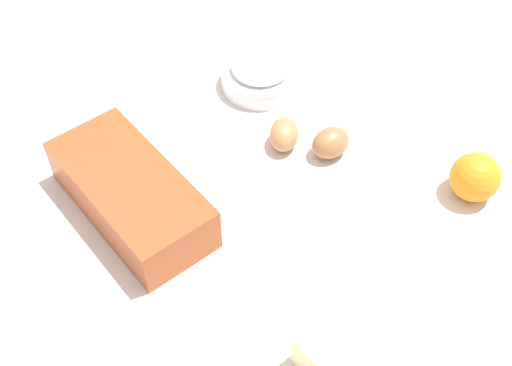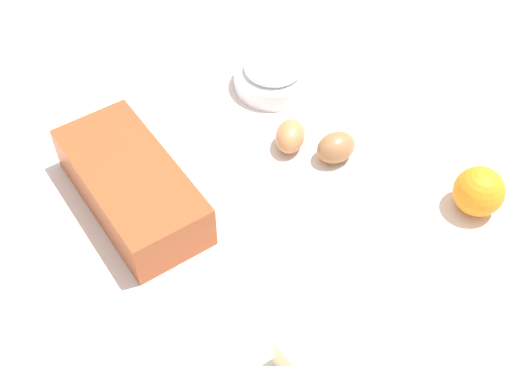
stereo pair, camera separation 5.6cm
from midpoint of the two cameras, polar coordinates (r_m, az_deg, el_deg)
name	(u,v)px [view 2 (the right image)]	position (r m, az deg, el deg)	size (l,w,h in m)	color
ground_plane	(256,204)	(1.05, 1.52, -1.83)	(2.40, 2.40, 0.02)	beige
loaf_pan	(131,185)	(1.02, -9.14, -0.25)	(0.29, 0.14, 0.08)	#9E4723
flour_bowl	(273,74)	(1.21, 2.80, 9.33)	(0.14, 0.14, 0.06)	white
orange_fruit	(479,191)	(1.07, 20.07, -0.73)	(0.08, 0.08, 0.08)	orange
butter_block	(315,366)	(0.86, 7.02, -15.48)	(0.09, 0.06, 0.06)	#F4EDB2
egg_near_butter	(290,136)	(1.10, 4.41, 4.01)	(0.05, 0.05, 0.07)	#B67B4A
egg_beside_bowl	(336,147)	(1.09, 8.35, 3.01)	(0.05, 0.05, 0.07)	#9E6A40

